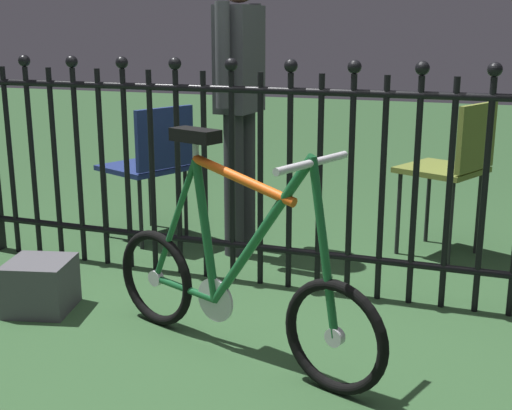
% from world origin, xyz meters
% --- Properties ---
extents(ground_plane, '(20.00, 20.00, 0.00)m').
position_xyz_m(ground_plane, '(0.00, 0.00, 0.00)').
color(ground_plane, '#2D502C').
extents(iron_fence, '(3.65, 0.07, 1.15)m').
position_xyz_m(iron_fence, '(-0.06, 0.75, 0.59)').
color(iron_fence, black).
rests_on(iron_fence, ground).
extents(bicycle, '(1.26, 0.55, 0.87)m').
position_xyz_m(bicycle, '(0.00, -0.01, 0.31)').
color(bicycle, black).
rests_on(bicycle, ground).
extents(chair_navy, '(0.56, 0.56, 0.81)m').
position_xyz_m(chair_navy, '(-1.02, 1.23, 0.49)').
color(chair_navy, black).
rests_on(chair_navy, ground).
extents(chair_olive, '(0.53, 0.53, 0.87)m').
position_xyz_m(chair_olive, '(0.69, 1.51, 0.54)').
color(chair_olive, black).
rests_on(chair_olive, ground).
extents(person_visitor, '(0.22, 0.48, 1.59)m').
position_xyz_m(person_visitor, '(-0.45, 1.21, 0.95)').
color(person_visitor, '#2D2D33').
rests_on(person_visitor, ground).
extents(display_crate, '(0.34, 0.34, 0.23)m').
position_xyz_m(display_crate, '(-0.99, 0.10, 0.12)').
color(display_crate, '#4C4C51').
rests_on(display_crate, ground).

